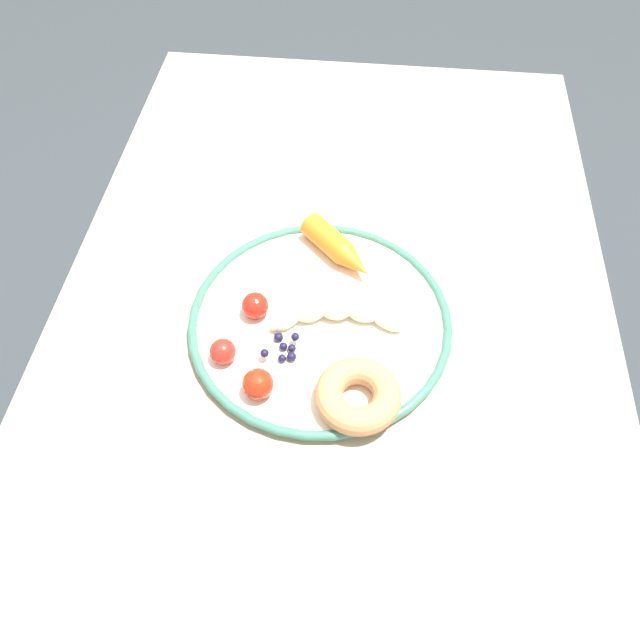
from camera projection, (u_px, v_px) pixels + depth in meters
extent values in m
plane|color=#30363A|center=(329.00, 497.00, 1.43)|extent=(6.00, 6.00, 0.00)
cube|color=tan|center=(334.00, 307.00, 0.86)|extent=(1.15, 0.75, 0.03)
cube|color=tan|center=(218.00, 218.00, 1.48)|extent=(0.05, 0.05, 0.70)
cube|color=tan|center=(488.00, 238.00, 1.44)|extent=(0.05, 0.05, 0.70)
cylinder|color=silver|center=(320.00, 323.00, 0.82)|extent=(0.33, 0.33, 0.01)
torus|color=#3C7560|center=(320.00, 320.00, 0.82)|extent=(0.34, 0.34, 0.01)
ellipsoid|color=#F1E9BA|center=(388.00, 322.00, 0.80)|extent=(0.03, 0.05, 0.02)
ellipsoid|color=#F1E9BA|center=(363.00, 313.00, 0.81)|extent=(0.03, 0.04, 0.02)
ellipsoid|color=#F1E9BA|center=(336.00, 309.00, 0.81)|extent=(0.03, 0.04, 0.03)
ellipsoid|color=#F1E9BA|center=(310.00, 313.00, 0.81)|extent=(0.04, 0.05, 0.02)
ellipsoid|color=#F1E9BA|center=(285.00, 322.00, 0.80)|extent=(0.04, 0.04, 0.02)
cylinder|color=orange|center=(327.00, 238.00, 0.88)|extent=(0.08, 0.08, 0.04)
cone|color=orange|center=(356.00, 264.00, 0.85)|extent=(0.06, 0.06, 0.04)
torus|color=tan|center=(358.00, 395.00, 0.73)|extent=(0.14, 0.14, 0.03)
sphere|color=#191638|center=(282.00, 358.00, 0.77)|extent=(0.01, 0.01, 0.01)
sphere|color=#191638|center=(278.00, 337.00, 0.79)|extent=(0.01, 0.01, 0.01)
sphere|color=#191638|center=(283.00, 346.00, 0.78)|extent=(0.01, 0.01, 0.01)
sphere|color=#191638|center=(292.00, 357.00, 0.77)|extent=(0.01, 0.01, 0.01)
sphere|color=#191638|center=(292.00, 348.00, 0.78)|extent=(0.01, 0.01, 0.01)
sphere|color=#191638|center=(295.00, 337.00, 0.78)|extent=(0.01, 0.01, 0.01)
sphere|color=#191638|center=(264.00, 353.00, 0.77)|extent=(0.01, 0.01, 0.01)
sphere|color=red|center=(258.00, 384.00, 0.74)|extent=(0.04, 0.04, 0.04)
sphere|color=red|center=(223.00, 351.00, 0.77)|extent=(0.03, 0.03, 0.03)
sphere|color=red|center=(255.00, 306.00, 0.81)|extent=(0.04, 0.04, 0.04)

